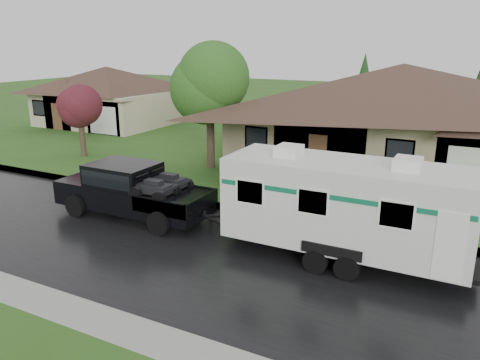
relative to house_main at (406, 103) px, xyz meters
name	(u,v)px	position (x,y,z in m)	size (l,w,h in m)	color
ground	(270,241)	(-2.29, -13.84, -3.59)	(140.00, 140.00, 0.00)	#2C5019
road	(245,264)	(-2.29, -15.84, -3.59)	(140.00, 8.00, 0.01)	black
curb	(293,219)	(-2.29, -11.59, -3.52)	(140.00, 0.50, 0.15)	gray
lawn	(365,154)	(-2.29, 1.16, -3.52)	(140.00, 26.00, 0.15)	#2C5019
house_main	(406,103)	(0.00, 0.00, 0.00)	(19.44, 10.80, 6.90)	gray
house_far	(108,91)	(-24.07, 2.02, -0.62)	(10.80, 8.64, 5.80)	#B9AC89
tree_left_green	(210,85)	(-9.21, -6.32, 1.09)	(3.94, 3.94, 6.52)	#382B1E
tree_red	(79,107)	(-17.55, -7.61, -0.41)	(2.64, 2.64, 4.37)	#382B1E
shrub_row	(380,170)	(-0.29, -4.54, -2.94)	(13.60, 1.00, 1.00)	#143814
pickup_truck	(130,189)	(-8.42, -14.09, -2.41)	(6.60, 2.51, 2.20)	black
travel_trailer	(345,204)	(0.40, -14.09, -1.65)	(8.15, 2.86, 3.65)	silver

